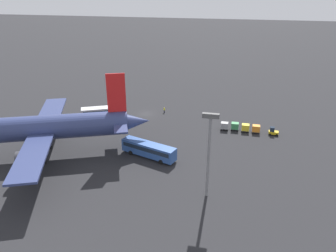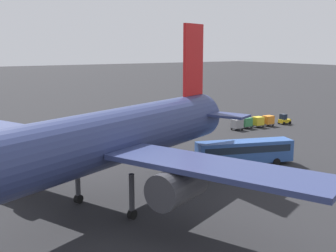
# 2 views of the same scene
# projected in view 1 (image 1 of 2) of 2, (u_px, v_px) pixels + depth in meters

# --- Properties ---
(ground_plane) EXTENTS (600.00, 600.00, 0.00)m
(ground_plane) POSITION_uv_depth(u_px,v_px,m) (146.00, 114.00, 97.41)
(ground_plane) COLOR #232326
(airplane) EXTENTS (47.80, 41.23, 18.19)m
(airplane) POSITION_uv_depth(u_px,v_px,m) (36.00, 129.00, 70.45)
(airplane) COLOR navy
(airplane) RESTS_ON ground
(shuttle_bus_near) EXTENTS (10.54, 7.02, 3.18)m
(shuttle_bus_near) POSITION_uv_depth(u_px,v_px,m) (100.00, 112.00, 93.53)
(shuttle_bus_near) COLOR silver
(shuttle_bus_near) RESTS_ON ground
(shuttle_bus_far) EXTENTS (13.17, 6.68, 3.28)m
(shuttle_bus_far) POSITION_uv_depth(u_px,v_px,m) (149.00, 149.00, 72.30)
(shuttle_bus_far) COLOR #2D5199
(shuttle_bus_far) RESTS_ON ground
(baggage_tug) EXTENTS (2.45, 1.71, 2.10)m
(baggage_tug) POSITION_uv_depth(u_px,v_px,m) (273.00, 131.00, 83.37)
(baggage_tug) COLOR gold
(baggage_tug) RESTS_ON ground
(worker_person) EXTENTS (0.38, 0.38, 1.74)m
(worker_person) POSITION_uv_depth(u_px,v_px,m) (164.00, 110.00, 97.81)
(worker_person) COLOR #1E1E2D
(worker_person) RESTS_ON ground
(cargo_cart_orange) EXTENTS (2.00, 1.68, 2.06)m
(cargo_cart_orange) POSITION_uv_depth(u_px,v_px,m) (256.00, 129.00, 84.39)
(cargo_cart_orange) COLOR #38383D
(cargo_cart_orange) RESTS_ON ground
(cargo_cart_yellow) EXTENTS (2.00, 1.68, 2.06)m
(cargo_cart_yellow) POSITION_uv_depth(u_px,v_px,m) (245.00, 128.00, 85.04)
(cargo_cart_yellow) COLOR #38383D
(cargo_cart_yellow) RESTS_ON ground
(cargo_cart_green) EXTENTS (2.00, 1.68, 2.06)m
(cargo_cart_green) POSITION_uv_depth(u_px,v_px,m) (235.00, 126.00, 85.95)
(cargo_cart_green) COLOR #38383D
(cargo_cart_green) RESTS_ON ground
(cargo_cart_grey) EXTENTS (2.00, 1.68, 2.06)m
(cargo_cart_grey) POSITION_uv_depth(u_px,v_px,m) (224.00, 126.00, 86.17)
(cargo_cart_grey) COLOR #38383D
(cargo_cart_grey) RESTS_ON ground
(light_pole) EXTENTS (2.80, 0.70, 16.07)m
(light_pole) POSITION_uv_depth(u_px,v_px,m) (209.00, 147.00, 55.66)
(light_pole) COLOR slate
(light_pole) RESTS_ON ground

